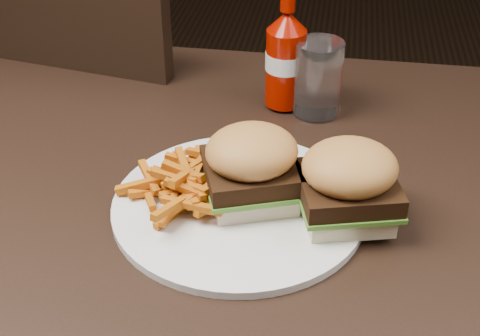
# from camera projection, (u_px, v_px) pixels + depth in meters

# --- Properties ---
(dining_table) EXTENTS (1.20, 0.80, 0.04)m
(dining_table) POSITION_uv_depth(u_px,v_px,m) (273.00, 212.00, 0.79)
(dining_table) COLOR black
(dining_table) RESTS_ON ground
(chair_far) EXTENTS (0.50, 0.50, 0.04)m
(chair_far) POSITION_uv_depth(u_px,v_px,m) (128.00, 163.00, 1.41)
(chair_far) COLOR black
(chair_far) RESTS_ON ground
(plate) EXTENTS (0.29, 0.29, 0.01)m
(plate) POSITION_uv_depth(u_px,v_px,m) (239.00, 205.00, 0.76)
(plate) COLOR white
(plate) RESTS_ON dining_table
(sandwich_half_a) EXTENTS (0.12, 0.11, 0.02)m
(sandwich_half_a) POSITION_uv_depth(u_px,v_px,m) (251.00, 191.00, 0.76)
(sandwich_half_a) COLOR beige
(sandwich_half_a) RESTS_ON plate
(sandwich_half_b) EXTENTS (0.11, 0.11, 0.02)m
(sandwich_half_b) POSITION_uv_depth(u_px,v_px,m) (345.00, 208.00, 0.73)
(sandwich_half_b) COLOR beige
(sandwich_half_b) RESTS_ON plate
(fries_pile) EXTENTS (0.14, 0.14, 0.04)m
(fries_pile) POSITION_uv_depth(u_px,v_px,m) (187.00, 181.00, 0.75)
(fries_pile) COLOR #C17017
(fries_pile) RESTS_ON plate
(ketchup_bottle) EXTENTS (0.06, 0.06, 0.11)m
(ketchup_bottle) POSITION_uv_depth(u_px,v_px,m) (285.00, 68.00, 0.93)
(ketchup_bottle) COLOR #930C00
(ketchup_bottle) RESTS_ON dining_table
(tumbler) EXTENTS (0.08, 0.08, 0.10)m
(tumbler) POSITION_uv_depth(u_px,v_px,m) (318.00, 78.00, 0.92)
(tumbler) COLOR white
(tumbler) RESTS_ON dining_table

